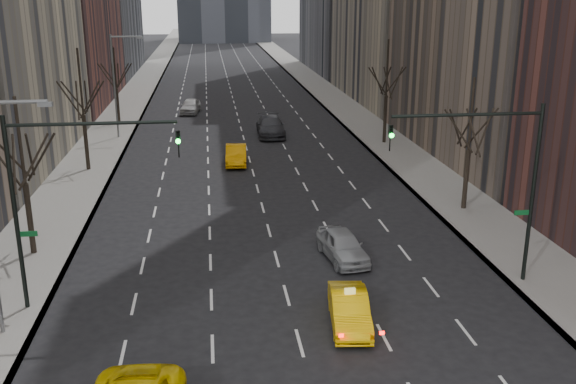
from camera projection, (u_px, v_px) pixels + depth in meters
name	position (u px, v px, depth m)	size (l,w,h in m)	color
sidewalk_left	(135.00, 96.00, 81.30)	(4.50, 320.00, 0.15)	slate
sidewalk_right	(325.00, 92.00, 84.21)	(4.50, 320.00, 0.15)	slate
tree_lw_b	(25.00, 184.00, 30.98)	(3.36, 3.50, 7.82)	black
tree_lw_c	(84.00, 117.00, 46.05)	(3.36, 3.50, 8.74)	black
tree_lw_d	(117.00, 88.00, 63.24)	(3.36, 3.50, 7.36)	black
tree_rw_b	(468.00, 150.00, 37.62)	(3.36, 3.50, 7.82)	black
tree_rw_c	(386.00, 97.00, 54.58)	(3.36, 3.50, 8.74)	black
traffic_mast_left	(56.00, 181.00, 25.11)	(6.69, 0.39, 8.00)	black
traffic_mast_right	(499.00, 166.00, 27.28)	(6.69, 0.39, 8.00)	black
streetlight_far	(118.00, 76.00, 56.14)	(2.83, 0.22, 9.00)	slate
taxi_sedan	(349.00, 309.00, 25.15)	(1.43, 4.11, 1.35)	#FFBF05
silver_sedan_ahead	(343.00, 245.00, 31.40)	(1.71, 4.25, 1.45)	gray
far_taxi	(236.00, 155.00, 48.96)	(1.55, 4.44, 1.46)	#F89D05
far_suv_grey	(271.00, 126.00, 58.72)	(2.44, 5.99, 1.74)	#313136
far_car_white	(191.00, 106.00, 69.75)	(1.85, 4.60, 1.57)	#BBBBBB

